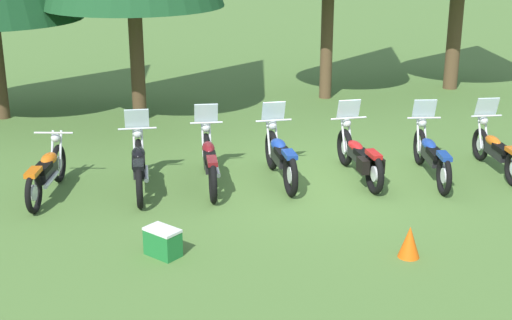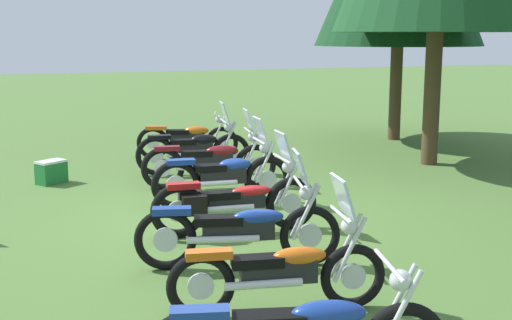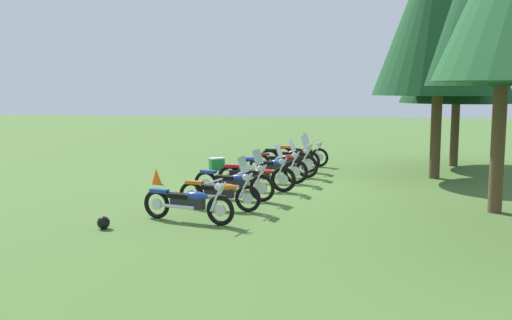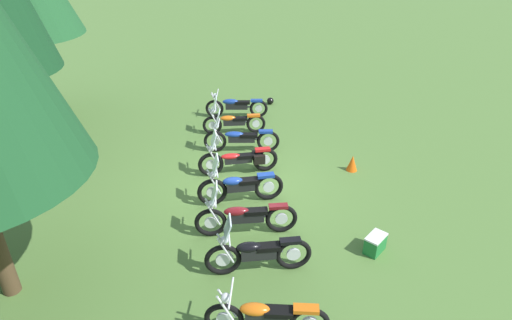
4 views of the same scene
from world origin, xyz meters
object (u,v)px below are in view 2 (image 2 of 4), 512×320
Objects in this scene: motorcycle_1 at (195,149)px; motorcycle_5 at (242,228)px; motorcycle_4 at (234,201)px; picnic_cooler at (51,172)px; motorcycle_0 at (188,138)px; motorcycle_2 at (212,161)px; motorcycle_6 at (282,270)px; motorcycle_3 at (224,176)px.

motorcycle_5 is at bearing -91.28° from motorcycle_1.
motorcycle_4 is at bearing -89.63° from motorcycle_1.
motorcycle_4 is at bearing 26.37° from picnic_cooler.
motorcycle_0 is 0.89× the size of motorcycle_2.
motorcycle_6 is (1.37, -0.08, -0.02)m from motorcycle_5.
motorcycle_3 is at bearing -78.55° from motorcycle_0.
motorcycle_4 is at bearing 90.16° from motorcycle_5.
motorcycle_6 is at bearing -80.10° from motorcycle_0.
motorcycle_2 is at bearing -83.98° from motorcycle_1.
motorcycle_1 is at bearing 90.20° from motorcycle_3.
motorcycle_4 reaches higher than picnic_cooler.
picnic_cooler is (-1.39, -2.62, -0.27)m from motorcycle_2.
motorcycle_2 is at bearing 87.41° from motorcycle_3.
motorcycle_3 is 0.96× the size of motorcycle_5.
motorcycle_2 is at bearing 92.92° from motorcycle_5.
motorcycle_4 is (1.45, -0.35, -0.03)m from motorcycle_3.
motorcycle_2 reaches higher than motorcycle_0.
motorcycle_0 is 0.91× the size of motorcycle_5.
motorcycle_5 is 3.84× the size of picnic_cooler.
motorcycle_1 is 3.66× the size of picnic_cooler.
motorcycle_4 is (5.61, -0.93, 0.00)m from motorcycle_0.
picnic_cooler is at bearing 138.10° from motorcycle_3.
motorcycle_6 is at bearing -89.87° from motorcycle_1.
motorcycle_1 is 2.70m from picnic_cooler.
motorcycle_0 is 0.95× the size of motorcycle_1.
motorcycle_1 is at bearing 92.05° from motorcycle_6.
motorcycle_3 is 2.85m from motorcycle_5.
motorcycle_0 is 3.48× the size of picnic_cooler.
motorcycle_4 is 3.82× the size of picnic_cooler.
motorcycle_0 is at bearing 91.75° from motorcycle_6.
motorcycle_5 is (4.06, -0.92, -0.02)m from motorcycle_2.
motorcycle_3 reaches higher than picnic_cooler.
motorcycle_0 is 3.33m from picnic_cooler.
motorcycle_6 is at bearing -89.78° from motorcycle_2.
picnic_cooler is (-5.45, -1.70, -0.25)m from motorcycle_5.
motorcycle_4 is 4.64m from picnic_cooler.
motorcycle_6 is at bearing 13.27° from picnic_cooler.
motorcycle_3 is at bearing -88.22° from motorcycle_2.
motorcycle_3 reaches higher than motorcycle_2.
motorcycle_6 is (4.13, -0.80, -0.05)m from motorcycle_3.
motorcycle_4 is 1.35m from motorcycle_5.
motorcycle_3 reaches higher than motorcycle_1.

